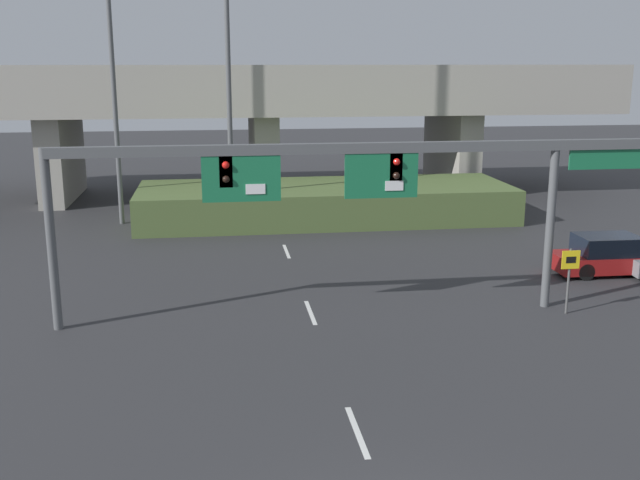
# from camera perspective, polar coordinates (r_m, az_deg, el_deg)

# --- Properties ---
(lane_markings) EXTENTS (0.14, 26.82, 0.01)m
(lane_markings) POSITION_cam_1_polar(r_m,az_deg,el_deg) (28.35, -1.78, -2.88)
(lane_markings) COLOR silver
(lane_markings) RESTS_ON ground
(signal_gantry) EXTENTS (18.98, 0.44, 5.55)m
(signal_gantry) POSITION_cam_1_polar(r_m,az_deg,el_deg) (23.14, 2.13, 5.03)
(signal_gantry) COLOR #515456
(signal_gantry) RESTS_ON ground
(speed_limit_sign) EXTENTS (0.60, 0.11, 2.17)m
(speed_limit_sign) POSITION_cam_1_polar(r_m,az_deg,el_deg) (25.28, 18.48, -2.30)
(speed_limit_sign) COLOR #4C4C4C
(speed_limit_sign) RESTS_ON ground
(highway_light_pole_near) EXTENTS (0.70, 0.36, 17.68)m
(highway_light_pole_near) POSITION_cam_1_polar(r_m,az_deg,el_deg) (36.09, -7.08, 15.34)
(highway_light_pole_near) COLOR #515456
(highway_light_pole_near) RESTS_ON ground
(highway_light_pole_far) EXTENTS (0.70, 0.36, 18.17)m
(highway_light_pole_far) POSITION_cam_1_polar(r_m,az_deg,el_deg) (38.30, -15.71, 15.21)
(highway_light_pole_far) COLOR #515456
(highway_light_pole_far) RESTS_ON ground
(overpass_bridge) EXTENTS (41.94, 9.56, 7.79)m
(overpass_bridge) POSITION_cam_1_polar(r_m,az_deg,el_deg) (45.78, -4.41, 10.17)
(overpass_bridge) COLOR #A39E93
(overpass_bridge) RESTS_ON ground
(grass_embankment) EXTENTS (18.99, 6.32, 1.77)m
(grass_embankment) POSITION_cam_1_polar(r_m,az_deg,el_deg) (38.63, 0.40, 2.88)
(grass_embankment) COLOR #4C6033
(grass_embankment) RESTS_ON ground
(parked_sedan_near_right) EXTENTS (4.46, 1.90, 1.50)m
(parked_sedan_near_right) POSITION_cam_1_polar(r_m,az_deg,el_deg) (30.86, 21.17, -1.13)
(parked_sedan_near_right) COLOR maroon
(parked_sedan_near_right) RESTS_ON ground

